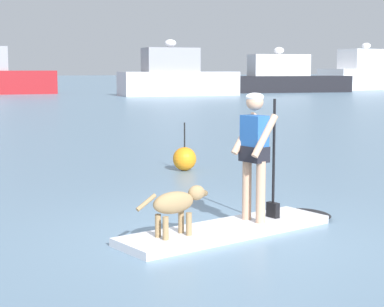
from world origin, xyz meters
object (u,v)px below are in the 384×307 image
(dog, at_px, (177,204))
(person_paddler, at_px, (255,148))
(moored_boat_far_port, at_px, (370,74))
(marker_buoy, at_px, (185,159))
(moored_boat_center, at_px, (284,78))
(paddleboard, at_px, (240,227))
(moored_boat_starboard, at_px, (177,77))

(dog, bearing_deg, person_paddler, 11.79)
(dog, xyz_separation_m, moored_boat_far_port, (42.33, 45.67, 1.05))
(person_paddler, bearing_deg, marker_buoy, 75.48)
(dog, distance_m, moored_boat_center, 51.24)
(dog, height_order, moored_boat_far_port, moored_boat_far_port)
(dog, bearing_deg, moored_boat_far_port, 47.17)
(paddleboard, height_order, moored_boat_starboard, moored_boat_starboard)
(moored_boat_far_port, bearing_deg, person_paddler, -132.16)
(moored_boat_center, bearing_deg, marker_buoy, -126.12)
(moored_boat_starboard, height_order, moored_boat_center, moored_boat_starboard)
(paddleboard, xyz_separation_m, moored_boat_far_port, (41.36, 45.46, 1.48))
(paddleboard, bearing_deg, person_paddler, 11.79)
(marker_buoy, bearing_deg, moored_boat_far_port, 45.53)
(person_paddler, xyz_separation_m, moored_boat_starboard, (16.80, 39.62, 0.35))
(moored_boat_starboard, relative_size, marker_buoy, 9.65)
(marker_buoy, bearing_deg, dog, -115.93)
(moored_boat_far_port, bearing_deg, marker_buoy, -134.47)
(moored_boat_far_port, distance_m, marker_buoy, 56.93)
(person_paddler, height_order, moored_boat_far_port, moored_boat_far_port)
(moored_boat_starboard, distance_m, moored_boat_far_port, 25.00)
(moored_boat_far_port, bearing_deg, dog, -132.83)
(paddleboard, relative_size, dog, 3.24)
(paddleboard, bearing_deg, marker_buoy, 72.99)
(paddleboard, height_order, marker_buoy, marker_buoy)
(person_paddler, distance_m, dog, 1.36)
(person_paddler, bearing_deg, paddleboard, -168.21)
(moored_boat_center, relative_size, marker_buoy, 12.00)
(moored_boat_starboard, height_order, marker_buoy, moored_boat_starboard)
(person_paddler, relative_size, marker_buoy, 1.69)
(person_paddler, distance_m, marker_buoy, 5.02)
(paddleboard, distance_m, moored_boat_center, 50.53)
(paddleboard, height_order, person_paddler, person_paddler)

